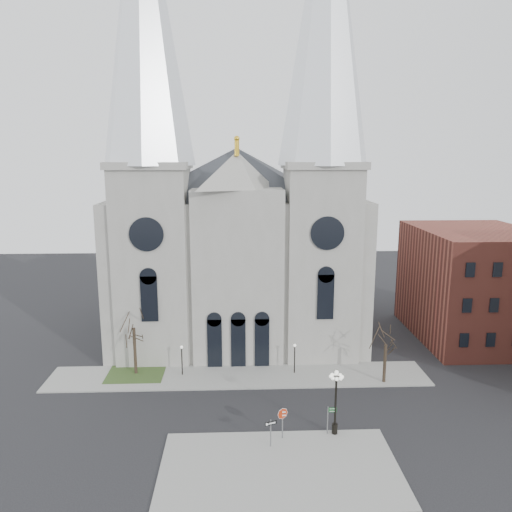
{
  "coord_description": "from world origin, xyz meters",
  "views": [
    {
      "loc": [
        -0.09,
        -38.33,
        23.18
      ],
      "look_at": [
        1.73,
        8.0,
        13.71
      ],
      "focal_mm": 35.0,
      "sensor_mm": 36.0,
      "label": 1
    }
  ],
  "objects_px": {
    "one_way_sign": "(271,429)",
    "street_name_sign": "(329,418)",
    "stop_sign": "(283,417)",
    "globe_lamp": "(336,394)"
  },
  "relations": [
    {
      "from": "stop_sign",
      "to": "street_name_sign",
      "type": "xyz_separation_m",
      "value": [
        3.92,
        0.52,
        -0.48
      ]
    },
    {
      "from": "one_way_sign",
      "to": "street_name_sign",
      "type": "distance_m",
      "value": 5.26
    },
    {
      "from": "stop_sign",
      "to": "one_way_sign",
      "type": "distance_m",
      "value": 1.61
    },
    {
      "from": "globe_lamp",
      "to": "one_way_sign",
      "type": "height_order",
      "value": "globe_lamp"
    },
    {
      "from": "stop_sign",
      "to": "one_way_sign",
      "type": "bearing_deg",
      "value": -136.62
    },
    {
      "from": "globe_lamp",
      "to": "street_name_sign",
      "type": "height_order",
      "value": "globe_lamp"
    },
    {
      "from": "stop_sign",
      "to": "street_name_sign",
      "type": "bearing_deg",
      "value": 2.96
    },
    {
      "from": "stop_sign",
      "to": "one_way_sign",
      "type": "xyz_separation_m",
      "value": [
        -1.05,
        -1.17,
        -0.35
      ]
    },
    {
      "from": "stop_sign",
      "to": "globe_lamp",
      "type": "xyz_separation_m",
      "value": [
        4.46,
        0.52,
        1.66
      ]
    },
    {
      "from": "one_way_sign",
      "to": "street_name_sign",
      "type": "bearing_deg",
      "value": -2.45
    }
  ]
}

